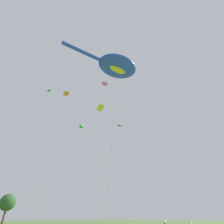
{
  "coord_description": "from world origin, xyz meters",
  "views": [
    {
      "loc": [
        -10.34,
        -3.91,
        1.67
      ],
      "look_at": [
        2.22,
        8.83,
        12.65
      ],
      "focal_mm": 27.74,
      "sensor_mm": 36.0,
      "label": 1
    }
  ],
  "objects_px": {
    "small_kite_box_yellow": "(105,85)",
    "small_kite_delta_white": "(49,93)",
    "small_kite_diamond_red": "(66,92)",
    "big_show_kite": "(116,67)",
    "small_kite_triangle_green": "(82,126)",
    "tree_pine_center": "(8,203)",
    "small_kite_stunt_black": "(120,126)",
    "small_kite_tiny_distant": "(100,111)"
  },
  "relations": [
    {
      "from": "tree_pine_center",
      "to": "small_kite_diamond_red",
      "type": "bearing_deg",
      "value": -101.15
    },
    {
      "from": "small_kite_stunt_black",
      "to": "small_kite_diamond_red",
      "type": "bearing_deg",
      "value": -18.41
    },
    {
      "from": "small_kite_diamond_red",
      "to": "small_kite_box_yellow",
      "type": "distance_m",
      "value": 7.57
    },
    {
      "from": "small_kite_triangle_green",
      "to": "small_kite_box_yellow",
      "type": "bearing_deg",
      "value": 162.91
    },
    {
      "from": "small_kite_diamond_red",
      "to": "small_kite_tiny_distant",
      "type": "relative_size",
      "value": 1.1
    },
    {
      "from": "small_kite_tiny_distant",
      "to": "big_show_kite",
      "type": "bearing_deg",
      "value": 155.63
    },
    {
      "from": "small_kite_triangle_green",
      "to": "tree_pine_center",
      "type": "bearing_deg",
      "value": 11.77
    },
    {
      "from": "small_kite_box_yellow",
      "to": "big_show_kite",
      "type": "bearing_deg",
      "value": 88.22
    },
    {
      "from": "small_kite_delta_white",
      "to": "small_kite_triangle_green",
      "type": "distance_m",
      "value": 13.04
    },
    {
      "from": "tree_pine_center",
      "to": "small_kite_tiny_distant",
      "type": "bearing_deg",
      "value": -93.53
    },
    {
      "from": "big_show_kite",
      "to": "small_kite_diamond_red",
      "type": "height_order",
      "value": "big_show_kite"
    },
    {
      "from": "small_kite_triangle_green",
      "to": "tree_pine_center",
      "type": "height_order",
      "value": "small_kite_triangle_green"
    },
    {
      "from": "small_kite_diamond_red",
      "to": "small_kite_tiny_distant",
      "type": "distance_m",
      "value": 6.12
    },
    {
      "from": "small_kite_tiny_distant",
      "to": "tree_pine_center",
      "type": "distance_m",
      "value": 43.45
    },
    {
      "from": "small_kite_diamond_red",
      "to": "small_kite_triangle_green",
      "type": "height_order",
      "value": "small_kite_triangle_green"
    },
    {
      "from": "small_kite_delta_white",
      "to": "small_kite_tiny_distant",
      "type": "bearing_deg",
      "value": 17.02
    },
    {
      "from": "small_kite_triangle_green",
      "to": "tree_pine_center",
      "type": "xyz_separation_m",
      "value": [
        -3.8,
        27.64,
        -15.64
      ]
    },
    {
      "from": "big_show_kite",
      "to": "small_kite_box_yellow",
      "type": "xyz_separation_m",
      "value": [
        4.17,
        6.87,
        3.57
      ]
    },
    {
      "from": "small_kite_delta_white",
      "to": "tree_pine_center",
      "type": "bearing_deg",
      "value": 152.08
    },
    {
      "from": "small_kite_stunt_black",
      "to": "small_kite_box_yellow",
      "type": "distance_m",
      "value": 8.0
    },
    {
      "from": "tree_pine_center",
      "to": "small_kite_stunt_black",
      "type": "bearing_deg",
      "value": -87.62
    },
    {
      "from": "big_show_kite",
      "to": "small_kite_stunt_black",
      "type": "height_order",
      "value": "big_show_kite"
    },
    {
      "from": "small_kite_diamond_red",
      "to": "small_kite_box_yellow",
      "type": "xyz_separation_m",
      "value": [
        6.15,
        -2.21,
        3.83
      ]
    },
    {
      "from": "big_show_kite",
      "to": "small_kite_stunt_black",
      "type": "bearing_deg",
      "value": 54.41
    },
    {
      "from": "small_kite_triangle_green",
      "to": "small_kite_delta_white",
      "type": "bearing_deg",
      "value": 119.46
    },
    {
      "from": "big_show_kite",
      "to": "small_kite_delta_white",
      "type": "bearing_deg",
      "value": 110.98
    },
    {
      "from": "tree_pine_center",
      "to": "big_show_kite",
      "type": "bearing_deg",
      "value": -96.83
    },
    {
      "from": "small_kite_delta_white",
      "to": "small_kite_triangle_green",
      "type": "xyz_separation_m",
      "value": [
        11.76,
        5.62,
        -0.56
      ]
    },
    {
      "from": "small_kite_box_yellow",
      "to": "small_kite_diamond_red",
      "type": "bearing_deg",
      "value": 9.7
    },
    {
      "from": "small_kite_diamond_red",
      "to": "tree_pine_center",
      "type": "distance_m",
      "value": 42.45
    },
    {
      "from": "small_kite_tiny_distant",
      "to": "small_kite_box_yellow",
      "type": "height_order",
      "value": "small_kite_box_yellow"
    },
    {
      "from": "small_kite_diamond_red",
      "to": "small_kite_delta_white",
      "type": "xyz_separation_m",
      "value": [
        -0.14,
        6.41,
        3.27
      ]
    },
    {
      "from": "big_show_kite",
      "to": "small_kite_delta_white",
      "type": "xyz_separation_m",
      "value": [
        -2.12,
        15.5,
        3.01
      ]
    },
    {
      "from": "big_show_kite",
      "to": "small_kite_tiny_distant",
      "type": "distance_m",
      "value": 7.86
    },
    {
      "from": "small_kite_box_yellow",
      "to": "tree_pine_center",
      "type": "bearing_deg",
      "value": -62.81
    },
    {
      "from": "small_kite_box_yellow",
      "to": "small_kite_delta_white",
      "type": "height_order",
      "value": "small_kite_box_yellow"
    },
    {
      "from": "small_kite_tiny_distant",
      "to": "small_kite_box_yellow",
      "type": "distance_m",
      "value": 6.07
    },
    {
      "from": "small_kite_delta_white",
      "to": "small_kite_diamond_red",
      "type": "bearing_deg",
      "value": -13.23
    },
    {
      "from": "big_show_kite",
      "to": "small_kite_stunt_black",
      "type": "distance_m",
      "value": 10.73
    },
    {
      "from": "small_kite_box_yellow",
      "to": "small_kite_triangle_green",
      "type": "xyz_separation_m",
      "value": [
        5.47,
        14.24,
        -1.12
      ]
    },
    {
      "from": "big_show_kite",
      "to": "small_kite_stunt_black",
      "type": "xyz_separation_m",
      "value": [
        7.59,
        6.65,
        -3.66
      ]
    },
    {
      "from": "big_show_kite",
      "to": "small_kite_tiny_distant",
      "type": "relative_size",
      "value": 1.11
    }
  ]
}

